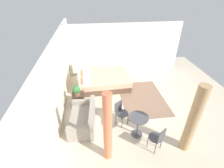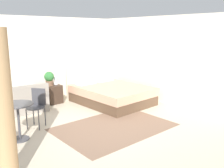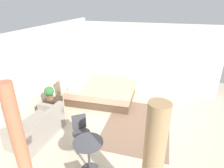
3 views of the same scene
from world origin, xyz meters
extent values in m
cube|color=beige|center=(0.00, 0.00, -0.01)|extent=(8.24, 8.79, 0.02)
cube|color=silver|center=(0.00, 2.89, 1.28)|extent=(8.24, 0.12, 2.57)
cube|color=silver|center=(2.62, 0.00, 1.28)|extent=(0.12, 5.79, 2.57)
cube|color=#7F604C|center=(0.14, -0.37, 0.00)|extent=(2.54, 1.79, 0.01)
cube|color=brown|center=(1.36, 1.12, 0.14)|extent=(1.75, 2.24, 0.29)
cube|color=tan|center=(1.36, 1.12, 0.40)|extent=(1.79, 2.28, 0.23)
cube|color=beige|center=(1.33, 2.24, 0.53)|extent=(1.74, 0.12, 1.06)
cube|color=white|center=(0.97, 1.92, 0.57)|extent=(0.62, 0.34, 0.12)
cube|color=white|center=(1.71, 1.94, 0.57)|extent=(0.62, 0.34, 0.12)
cube|color=gray|center=(-1.10, 2.09, 0.21)|extent=(1.48, 0.92, 0.41)
cube|color=gray|center=(-1.13, 1.76, 0.59)|extent=(1.42, 0.25, 0.35)
cube|color=gray|center=(-0.46, 2.04, 0.50)|extent=(0.20, 0.82, 0.18)
cube|color=gray|center=(-1.74, 2.14, 0.50)|extent=(0.20, 0.82, 0.18)
cube|color=#38281E|center=(0.03, 2.27, 0.27)|extent=(0.42, 0.44, 0.55)
cylinder|color=brown|center=(-0.07, 2.29, 0.62)|extent=(0.22, 0.22, 0.15)
sphere|color=#2D6B33|center=(-0.07, 2.29, 0.82)|extent=(0.29, 0.29, 0.29)
cylinder|color=silver|center=(0.15, 2.31, 0.67)|extent=(0.12, 0.12, 0.24)
cylinder|color=#3F3F44|center=(-1.73, 0.36, 0.36)|extent=(0.05, 0.05, 0.73)
cylinder|color=#3F3F44|center=(-1.73, 0.36, 0.74)|extent=(0.61, 0.61, 0.02)
cylinder|color=#3F3F44|center=(-1.40, 0.79, 0.23)|extent=(0.02, 0.02, 0.46)
cylinder|color=#3F3F44|center=(-1.22, 0.56, 0.23)|extent=(0.02, 0.02, 0.46)
cylinder|color=#3F3F44|center=(-1.17, 0.97, 0.23)|extent=(0.02, 0.02, 0.46)
cylinder|color=#3F3F44|center=(-0.99, 0.74, 0.23)|extent=(0.02, 0.02, 0.46)
cylinder|color=#3F3F44|center=(-1.20, 0.77, 0.47)|extent=(0.58, 0.58, 0.02)
cube|color=#3F3F44|center=(-1.06, 0.87, 0.67)|extent=(0.23, 0.28, 0.39)
cylinder|color=#D1704C|center=(-2.37, 1.37, 1.09)|extent=(0.23, 0.23, 2.19)
camera|label=1|loc=(-5.19, 1.64, 4.20)|focal=26.11mm
camera|label=2|loc=(-3.34, -4.33, 2.13)|focal=39.62mm
camera|label=3|loc=(-4.42, -0.90, 3.31)|focal=30.29mm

